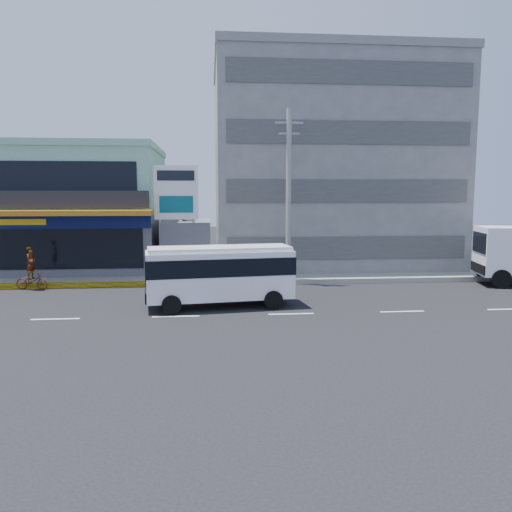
# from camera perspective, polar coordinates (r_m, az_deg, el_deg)

# --- Properties ---
(ground) EXTENTS (120.00, 120.00, 0.00)m
(ground) POSITION_cam_1_polar(r_m,az_deg,el_deg) (21.75, -9.16, -6.85)
(ground) COLOR black
(ground) RESTS_ON ground
(sidewalk) EXTENTS (70.00, 5.00, 0.30)m
(sidewalk) POSITION_cam_1_polar(r_m,az_deg,el_deg) (31.17, 1.26, -2.25)
(sidewalk) COLOR gray
(sidewalk) RESTS_ON ground
(shop_building) EXTENTS (12.40, 11.70, 8.00)m
(shop_building) POSITION_cam_1_polar(r_m,az_deg,el_deg) (36.31, -20.49, 4.73)
(shop_building) COLOR #4C4D52
(shop_building) RESTS_ON ground
(concrete_building) EXTENTS (16.00, 12.00, 14.00)m
(concrete_building) POSITION_cam_1_polar(r_m,az_deg,el_deg) (37.09, 8.13, 9.79)
(concrete_building) COLOR gray
(concrete_building) RESTS_ON ground
(gap_structure) EXTENTS (3.00, 6.00, 3.50)m
(gap_structure) POSITION_cam_1_polar(r_m,az_deg,el_deg) (33.28, -7.81, 1.06)
(gap_structure) COLOR #4C4D52
(gap_structure) RESTS_ON ground
(satellite_dish) EXTENTS (1.50, 1.50, 0.15)m
(satellite_dish) POSITION_cam_1_polar(r_m,az_deg,el_deg) (32.14, -7.94, 4.11)
(satellite_dish) COLOR slate
(satellite_dish) RESTS_ON gap_structure
(billboard) EXTENTS (2.60, 0.18, 6.90)m
(billboard) POSITION_cam_1_polar(r_m,az_deg,el_deg) (30.34, -9.10, 6.47)
(billboard) COLOR gray
(billboard) RESTS_ON ground
(utility_pole_near) EXTENTS (1.60, 0.30, 10.00)m
(utility_pole_near) POSITION_cam_1_polar(r_m,az_deg,el_deg) (28.81, 3.75, 6.96)
(utility_pole_near) COLOR #999993
(utility_pole_near) RESTS_ON ground
(minibus) EXTENTS (6.94, 3.05, 2.81)m
(minibus) POSITION_cam_1_polar(r_m,az_deg,el_deg) (23.06, -4.16, -1.73)
(minibus) COLOR white
(minibus) RESTS_ON ground
(sedan) EXTENTS (4.16, 2.44, 1.33)m
(sedan) POSITION_cam_1_polar(r_m,az_deg,el_deg) (25.59, -1.84, -3.14)
(sedan) COLOR tan
(sedan) RESTS_ON ground
(motorcycle_rider) EXTENTS (1.94, 1.05, 2.36)m
(motorcycle_rider) POSITION_cam_1_polar(r_m,az_deg,el_deg) (29.87, -24.27, -2.07)
(motorcycle_rider) COLOR #4E1B0B
(motorcycle_rider) RESTS_ON ground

